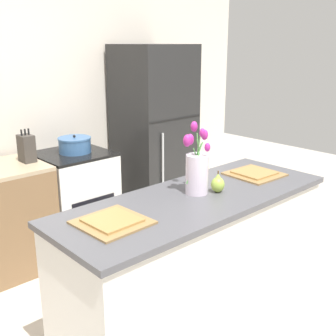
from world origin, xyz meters
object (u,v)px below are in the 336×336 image
object	(u,v)px
plate_setting_left	(112,222)
plate_setting_right	(254,174)
knife_block	(27,148)
flower_vase	(197,169)
cooking_pot	(75,145)
stove_range	(76,200)
refrigerator	(154,135)
pear_figurine	(218,184)

from	to	relation	value
plate_setting_left	plate_setting_right	bearing A→B (deg)	0.00
plate_setting_right	knife_block	distance (m)	1.82
flower_vase	plate_setting_right	size ratio (longest dim) A/B	1.25
plate_setting_left	cooking_pot	size ratio (longest dim) A/B	1.18
stove_range	flower_vase	size ratio (longest dim) A/B	2.08
refrigerator	plate_setting_left	world-z (taller)	refrigerator
plate_setting_right	flower_vase	bearing A→B (deg)	177.63
flower_vase	knife_block	bearing A→B (deg)	102.99
plate_setting_right	refrigerator	bearing A→B (deg)	73.95
stove_range	flower_vase	xyz separation A→B (m)	(-0.06, -1.56, 0.65)
plate_setting_right	knife_block	xyz separation A→B (m)	(-0.91, 1.57, 0.04)
flower_vase	pear_figurine	xyz separation A→B (m)	(0.11, -0.08, -0.10)
refrigerator	knife_block	bearing A→B (deg)	-179.64
plate_setting_left	stove_range	bearing A→B (deg)	66.27
pear_figurine	cooking_pot	bearing A→B (deg)	90.93
refrigerator	plate_setting_left	xyz separation A→B (m)	(-1.64, -1.58, 0.05)
stove_range	flower_vase	world-z (taller)	flower_vase
flower_vase	cooking_pot	world-z (taller)	flower_vase
stove_range	refrigerator	xyz separation A→B (m)	(0.95, 0.00, 0.46)
stove_range	pear_figurine	distance (m)	1.73
pear_figurine	stove_range	bearing A→B (deg)	91.70
plate_setting_right	stove_range	bearing A→B (deg)	107.38
stove_range	plate_setting_right	bearing A→B (deg)	-72.62
cooking_pot	plate_setting_left	bearing A→B (deg)	-114.51
flower_vase	cooking_pot	size ratio (longest dim) A/B	1.48
flower_vase	pear_figurine	distance (m)	0.16
knife_block	pear_figurine	bearing A→B (deg)	-74.03
cooking_pot	knife_block	size ratio (longest dim) A/B	1.06
plate_setting_left	knife_block	bearing A→B (deg)	79.98
plate_setting_right	knife_block	size ratio (longest dim) A/B	1.26
pear_figurine	plate_setting_left	world-z (taller)	pear_figurine
pear_figurine	cooking_pot	distance (m)	1.63
knife_block	cooking_pot	bearing A→B (deg)	-0.08
stove_range	flower_vase	distance (m)	1.69
refrigerator	cooking_pot	xyz separation A→B (m)	(-0.93, -0.01, 0.05)
flower_vase	pear_figurine	size ratio (longest dim) A/B	3.16
knife_block	flower_vase	bearing A→B (deg)	-77.01
flower_vase	cooking_pot	xyz separation A→B (m)	(0.08, 1.55, -0.14)
stove_range	knife_block	distance (m)	0.69
cooking_pot	knife_block	distance (m)	0.44
flower_vase	pear_figurine	world-z (taller)	flower_vase
refrigerator	knife_block	world-z (taller)	refrigerator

